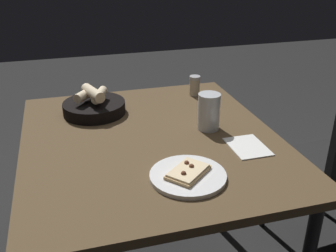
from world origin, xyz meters
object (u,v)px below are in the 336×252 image
object	(u,v)px
bread_basket	(94,106)
pepper_shaker	(195,87)
dining_table	(151,154)
beer_glass	(209,114)
pizza_plate	(188,175)

from	to	relation	value
bread_basket	pepper_shaker	size ratio (longest dim) A/B	2.77
dining_table	beer_glass	xyz separation A→B (m)	(-0.01, 0.23, 0.13)
pizza_plate	bread_basket	bearing A→B (deg)	-159.13
beer_glass	pepper_shaker	distance (m)	0.36
pizza_plate	beer_glass	xyz separation A→B (m)	(-0.30, 0.18, 0.05)
pepper_shaker	bread_basket	bearing A→B (deg)	-79.17
dining_table	pizza_plate	xyz separation A→B (m)	(0.29, 0.04, 0.08)
bread_basket	pepper_shaker	distance (m)	0.48
beer_glass	bread_basket	bearing A→B (deg)	-123.37
pizza_plate	pepper_shaker	world-z (taller)	pepper_shaker
pizza_plate	pepper_shaker	size ratio (longest dim) A/B	2.52
bread_basket	pepper_shaker	xyz separation A→B (m)	(-0.09, 0.47, 0.01)
beer_glass	pizza_plate	bearing A→B (deg)	-30.93
dining_table	bread_basket	world-z (taller)	bread_basket
beer_glass	pepper_shaker	xyz separation A→B (m)	(-0.35, 0.07, -0.02)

